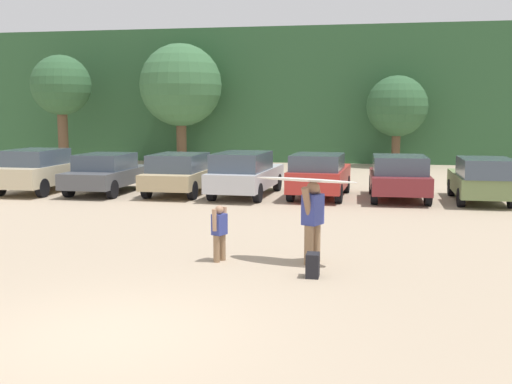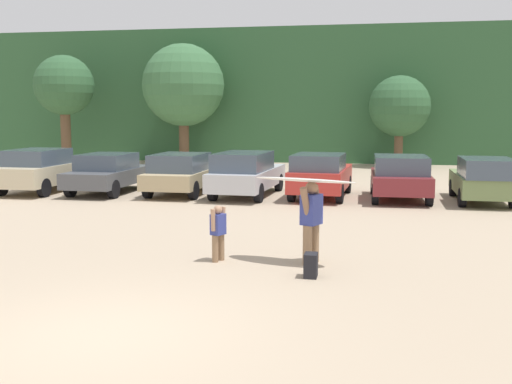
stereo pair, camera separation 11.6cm
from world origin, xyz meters
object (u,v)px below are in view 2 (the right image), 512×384
parked_car_maroon (400,176)px  person_child (218,230)px  parked_car_tan (182,173)px  backpack_dropped (311,265)px  parked_car_olive_green (483,179)px  parked_car_dark_gray (109,172)px  parked_car_silver (246,173)px  surfboard_white (304,180)px  parked_car_red (321,175)px  parked_car_champagne (42,169)px  person_adult (311,217)px

parked_car_maroon → person_child: size_ratio=3.43×
parked_car_tan → person_child: (3.80, -9.73, -0.14)m
person_child → backpack_dropped: bearing=-179.6°
parked_car_olive_green → person_child: bearing=145.3°
parked_car_dark_gray → parked_car_maroon: 10.64m
parked_car_silver → surfboard_white: surfboard_white is taller
person_child → surfboard_white: bearing=-151.7°
parked_car_dark_gray → parked_car_maroon: parked_car_maroon is taller
parked_car_red → person_child: (-1.27, -9.69, -0.17)m
parked_car_maroon → parked_car_champagne: bearing=90.0°
parked_car_dark_gray → surfboard_white: bearing=-137.1°
parked_car_tan → person_adult: person_adult is taller
parked_car_champagne → parked_car_red: size_ratio=1.07×
parked_car_red → parked_car_champagne: bearing=94.7°
parked_car_silver → backpack_dropped: bearing=-158.5°
person_child → parked_car_dark_gray: bearing=-30.9°
parked_car_silver → backpack_dropped: parked_car_silver is taller
person_child → backpack_dropped: (1.98, -0.89, -0.43)m
surfboard_white → parked_car_tan: bearing=-43.7°
parked_car_silver → parked_car_maroon: bearing=-85.5°
person_adult → backpack_dropped: bearing=120.0°
parked_car_champagne → surfboard_white: size_ratio=2.03×
parked_car_olive_green → backpack_dropped: size_ratio=9.11×
person_adult → person_child: bearing=29.6°
parked_car_olive_green → surfboard_white: surfboard_white is taller
parked_car_tan → person_adult: size_ratio=2.64×
backpack_dropped → parked_car_silver: bearing=107.8°
person_child → parked_car_olive_green: bearing=-100.9°
parked_car_maroon → parked_car_olive_green: bearing=-95.8°
parked_car_maroon → surfboard_white: bearing=165.5°
surfboard_white → parked_car_champagne: bearing=-23.9°
person_child → backpack_dropped: person_child is taller
parked_car_silver → parked_car_maroon: 5.39m
parked_car_champagne → parked_car_tan: (5.43, 0.33, -0.06)m
parked_car_maroon → person_adult: person_adult is taller
person_adult → surfboard_white: surfboard_white is taller
parked_car_tan → surfboard_white: surfboard_white is taller
parked_car_maroon → person_adult: (-2.13, -9.48, 0.12)m
parked_car_dark_gray → parked_car_tan: (2.82, 0.16, 0.02)m
parked_car_maroon → surfboard_white: (-2.27, -9.54, 0.87)m
parked_car_tan → parked_car_red: bearing=-89.2°
parked_car_olive_green → person_child: parked_car_olive_green is taller
parked_car_tan → parked_car_silver: size_ratio=0.91×
backpack_dropped → person_adult: bearing=95.6°
parked_car_silver → parked_car_olive_green: size_ratio=1.18×
parked_car_silver → parked_car_red: (2.65, 0.11, -0.01)m
parked_car_champagne → parked_car_tan: bearing=-85.6°
parked_car_olive_green → parked_car_champagne: bearing=90.8°
parked_car_dark_gray → person_child: size_ratio=3.79×
parked_car_tan → surfboard_white: (5.54, -9.62, 0.90)m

